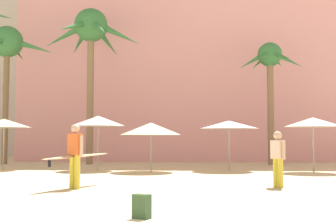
# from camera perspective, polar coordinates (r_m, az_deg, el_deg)

# --- Properties ---
(hotel_pink) EXTENTS (25.29, 11.13, 17.87)m
(hotel_pink) POSITION_cam_1_polar(r_m,az_deg,el_deg) (34.33, 5.13, 9.09)
(hotel_pink) COLOR pink
(hotel_pink) RESTS_ON ground
(palm_tree_far_left) EXTENTS (5.84, 5.58, 8.96)m
(palm_tree_far_left) POSITION_cam_1_polar(r_m,az_deg,el_deg) (26.23, -9.93, 9.79)
(palm_tree_far_left) COLOR #896B4C
(palm_tree_far_left) RESTS_ON ground
(palm_tree_left) EXTENTS (5.20, 5.27, 7.96)m
(palm_tree_left) POSITION_cam_1_polar(r_m,az_deg,el_deg) (27.42, -20.05, 7.71)
(palm_tree_left) COLOR brown
(palm_tree_left) RESTS_ON ground
(palm_tree_center) EXTENTS (3.63, 3.58, 6.87)m
(palm_tree_center) POSITION_cam_1_polar(r_m,az_deg,el_deg) (25.61, 13.03, 5.79)
(palm_tree_center) COLOR #896B4C
(palm_tree_center) RESTS_ON ground
(cafe_umbrella_2) EXTENTS (2.63, 2.63, 2.12)m
(cafe_umbrella_2) POSITION_cam_1_polar(r_m,az_deg,el_deg) (19.07, -2.24, -2.18)
(cafe_umbrella_2) COLOR gray
(cafe_umbrella_2) RESTS_ON ground
(cafe_umbrella_4) EXTENTS (2.50, 2.50, 2.35)m
(cafe_umbrella_4) POSITION_cam_1_polar(r_m,az_deg,el_deg) (21.84, -20.40, -1.37)
(cafe_umbrella_4) COLOR gray
(cafe_umbrella_4) RESTS_ON ground
(cafe_umbrella_5) EXTENTS (2.63, 2.63, 2.24)m
(cafe_umbrella_5) POSITION_cam_1_polar(r_m,az_deg,el_deg) (19.96, 7.87, -1.63)
(cafe_umbrella_5) COLOR gray
(cafe_umbrella_5) RESTS_ON ground
(cafe_umbrella_6) EXTENTS (2.42, 2.42, 2.32)m
(cafe_umbrella_6) POSITION_cam_1_polar(r_m,az_deg,el_deg) (19.67, 18.18, -1.25)
(cafe_umbrella_6) COLOR gray
(cafe_umbrella_6) RESTS_ON ground
(cafe_umbrella_7) EXTENTS (2.44, 2.44, 2.46)m
(cafe_umbrella_7) POSITION_cam_1_polar(r_m,az_deg,el_deg) (20.25, -8.99, -1.15)
(cafe_umbrella_7) COLOR gray
(cafe_umbrella_7) RESTS_ON ground
(beach_towel) EXTENTS (1.67, 1.13, 0.01)m
(beach_towel) POSITION_cam_1_polar(r_m,az_deg,el_deg) (7.33, 4.09, -14.26)
(beach_towel) COLOR white
(beach_towel) RESTS_ON ground
(backpack) EXTENTS (0.35, 0.33, 0.42)m
(backpack) POSITION_cam_1_polar(r_m,az_deg,el_deg) (7.84, -3.38, -12.12)
(backpack) COLOR #314B29
(backpack) RESTS_ON ground
(person_mid_center) EXTENTS (1.48, 2.75, 1.80)m
(person_mid_center) POSITION_cam_1_polar(r_m,az_deg,el_deg) (12.79, -11.77, -5.38)
(person_mid_center) COLOR gold
(person_mid_center) RESTS_ON ground
(person_mid_left) EXTENTS (0.39, 0.57, 1.62)m
(person_mid_left) POSITION_cam_1_polar(r_m,az_deg,el_deg) (13.16, 14.00, -5.62)
(person_mid_left) COLOR gold
(person_mid_left) RESTS_ON ground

